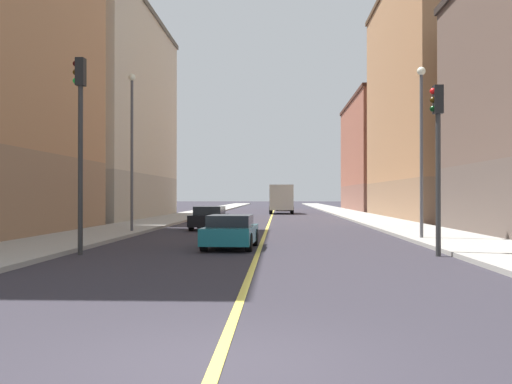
# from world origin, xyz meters

# --- Properties ---
(ground_plane) EXTENTS (400.00, 400.00, 0.00)m
(ground_plane) POSITION_xyz_m (0.00, 0.00, 0.00)
(ground_plane) COLOR #2D2A32
(ground_plane) RESTS_ON ground
(sidewalk_left) EXTENTS (3.87, 168.00, 0.15)m
(sidewalk_left) POSITION_xyz_m (8.09, 49.00, 0.07)
(sidewalk_left) COLOR #9E9B93
(sidewalk_left) RESTS_ON ground
(sidewalk_right) EXTENTS (3.87, 168.00, 0.15)m
(sidewalk_right) POSITION_xyz_m (-8.09, 49.00, 0.07)
(sidewalk_right) COLOR #9E9B93
(sidewalk_right) RESTS_ON ground
(lane_center_stripe) EXTENTS (0.16, 154.00, 0.01)m
(lane_center_stripe) POSITION_xyz_m (0.00, 49.00, 0.01)
(lane_center_stripe) COLOR #E5D14C
(lane_center_stripe) RESTS_ON ground
(building_left_mid) EXTENTS (9.25, 23.97, 20.36)m
(building_left_mid) POSITION_xyz_m (14.50, 43.19, 10.19)
(building_left_mid) COLOR #8F6B4F
(building_left_mid) RESTS_ON ground
(building_left_far) EXTENTS (9.25, 23.80, 14.43)m
(building_left_far) POSITION_xyz_m (14.50, 69.23, 7.22)
(building_left_far) COLOR brown
(building_left_far) RESTS_ON ground
(building_right_midblock) EXTENTS (9.25, 23.16, 17.69)m
(building_right_midblock) POSITION_xyz_m (-14.50, 42.08, 8.85)
(building_right_midblock) COLOR #9D9688
(building_right_midblock) RESTS_ON ground
(traffic_light_left_near) EXTENTS (0.40, 0.32, 5.42)m
(traffic_light_left_near) POSITION_xyz_m (5.73, 12.01, 3.55)
(traffic_light_left_near) COLOR #2D2D2D
(traffic_light_left_near) RESTS_ON ground
(traffic_light_right_near) EXTENTS (0.40, 0.32, 6.41)m
(traffic_light_right_near) POSITION_xyz_m (-5.77, 12.01, 4.12)
(traffic_light_right_near) COLOR #2D2D2D
(traffic_light_right_near) RESTS_ON ground
(street_lamp_left_near) EXTENTS (0.36, 0.36, 7.26)m
(street_lamp_left_near) POSITION_xyz_m (6.75, 18.25, 4.54)
(street_lamp_left_near) COLOR #4C4C51
(street_lamp_left_near) RESTS_ON ground
(street_lamp_right_near) EXTENTS (0.36, 0.36, 7.96)m
(street_lamp_right_near) POSITION_xyz_m (-6.75, 22.42, 4.91)
(street_lamp_right_near) COLOR #4C4C51
(street_lamp_right_near) RESTS_ON ground
(car_orange) EXTENTS (1.87, 4.59, 1.24)m
(car_orange) POSITION_xyz_m (1.18, 67.99, 0.62)
(car_orange) COLOR orange
(car_orange) RESTS_ON ground
(car_black) EXTENTS (1.95, 4.04, 1.32)m
(car_black) POSITION_xyz_m (-3.27, 26.26, 0.66)
(car_black) COLOR black
(car_black) RESTS_ON ground
(car_teal) EXTENTS (1.91, 3.98, 1.22)m
(car_teal) POSITION_xyz_m (-1.06, 14.50, 0.61)
(car_teal) COLOR #196670
(car_teal) RESTS_ON ground
(box_truck) EXTENTS (2.57, 6.92, 3.09)m
(box_truck) POSITION_xyz_m (0.95, 55.83, 1.63)
(box_truck) COLOR navy
(box_truck) RESTS_ON ground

